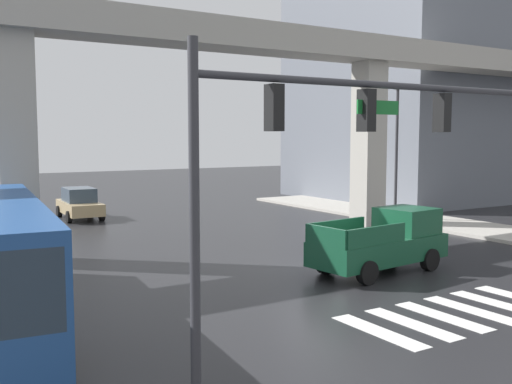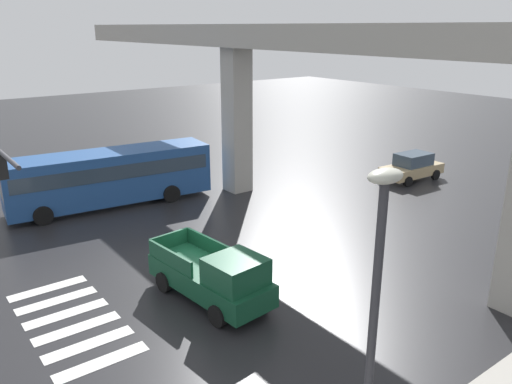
# 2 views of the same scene
# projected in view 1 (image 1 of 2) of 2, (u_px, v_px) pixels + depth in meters

# --- Properties ---
(ground_plane) EXTENTS (120.00, 120.00, 0.00)m
(ground_plane) POSITION_uv_depth(u_px,v_px,m) (321.00, 271.00, 20.06)
(ground_plane) COLOR #232326
(crosswalk_stripes) EXTENTS (6.05, 2.80, 0.01)m
(crosswalk_stripes) POSITION_uv_depth(u_px,v_px,m) (457.00, 313.00, 15.25)
(crosswalk_stripes) COLOR silver
(crosswalk_stripes) RESTS_ON ground
(elevated_overpass) EXTENTS (54.20, 2.16, 9.49)m
(elevated_overpass) POSITION_uv_depth(u_px,v_px,m) (222.00, 53.00, 25.21)
(elevated_overpass) COLOR #ADA89E
(elevated_overpass) RESTS_ON ground
(sidewalk_east) EXTENTS (4.00, 36.00, 0.15)m
(sidewalk_east) POSITION_uv_depth(u_px,v_px,m) (492.00, 231.00, 27.94)
(sidewalk_east) COLOR #ADA89E
(sidewalk_east) RESTS_ON ground
(pickup_truck) EXTENTS (5.27, 2.49, 2.08)m
(pickup_truck) POSITION_uv_depth(u_px,v_px,m) (385.00, 242.00, 19.95)
(pickup_truck) COLOR #14472D
(pickup_truck) RESTS_ON ground
(sedan_tan) EXTENTS (2.11, 4.37, 1.72)m
(sedan_tan) POSITION_uv_depth(u_px,v_px,m) (80.00, 203.00, 32.62)
(sedan_tan) COLOR tan
(sedan_tan) RESTS_ON ground
(traffic_signal_mast) EXTENTS (8.69, 0.32, 6.20)m
(traffic_signal_mast) POSITION_uv_depth(u_px,v_px,m) (320.00, 137.00, 11.16)
(traffic_signal_mast) COLOR #38383D
(traffic_signal_mast) RESTS_ON ground
(street_lamp_mid_block) EXTENTS (0.44, 0.70, 7.24)m
(street_lamp_mid_block) POSITION_uv_depth(u_px,v_px,m) (397.00, 136.00, 31.25)
(street_lamp_mid_block) COLOR #38383D
(street_lamp_mid_block) RESTS_ON ground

